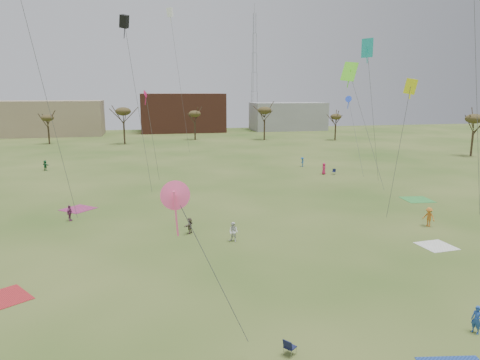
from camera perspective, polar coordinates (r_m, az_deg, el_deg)
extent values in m
plane|color=#2E4F18|center=(26.66, 5.86, -16.82)|extent=(260.00, 260.00, 0.00)
imported|color=#214997|center=(27.31, 28.46, -15.70)|extent=(0.57, 0.66, 1.53)
imported|color=brown|center=(39.93, -6.57, -5.92)|extent=(1.14, 1.35, 1.46)
imported|color=#C67125|center=(45.36, 23.38, -4.43)|extent=(1.14, 1.37, 1.85)
imported|color=#8A3971|center=(46.60, -21.32, -4.03)|extent=(0.67, 1.01, 1.59)
imported|color=white|center=(37.55, -0.86, -6.79)|extent=(1.05, 1.03, 1.70)
imported|color=#23693D|center=(77.80, -24.03, 1.76)|extent=(1.44, 1.47, 1.68)
imported|color=#C32153|center=(68.99, 10.87, 1.46)|extent=(0.87, 1.02, 1.77)
imported|color=#1F508E|center=(75.54, 8.11, 2.35)|extent=(0.74, 1.12, 1.61)
cube|color=#B22327|center=(31.71, -28.69, -13.45)|extent=(4.11, 4.11, 0.03)
cube|color=white|center=(40.20, 24.21, -7.86)|extent=(2.80, 2.80, 0.03)
cube|color=#9A2F64|center=(51.03, -20.33, -3.58)|extent=(4.18, 4.18, 0.03)
cube|color=green|center=(56.08, 22.08, -2.39)|extent=(3.48, 3.48, 0.03)
cube|color=#151A3B|center=(22.88, 6.53, -20.79)|extent=(0.70, 0.70, 0.04)
cube|color=#151A3B|center=(22.59, 6.21, -20.55)|extent=(0.41, 0.48, 0.44)
cube|color=#151C3A|center=(69.29, 12.12, 1.06)|extent=(0.70, 0.70, 0.04)
cube|color=#151C3A|center=(69.47, 12.17, 1.28)|extent=(0.47, 0.41, 0.44)
cylinder|color=#4C4C51|center=(41.98, -23.69, 8.83)|extent=(3.13, 1.97, 20.96)
cone|color=#FE508E|center=(18.72, -8.42, -2.00)|extent=(1.28, 0.09, 1.28)
cube|color=#FE508E|center=(18.93, -8.35, -4.40)|extent=(0.08, 0.08, 2.09)
cylinder|color=#4C4C51|center=(20.15, -3.41, -11.98)|extent=(3.29, 0.23, 7.40)
cylinder|color=#4C4C51|center=(45.93, 28.41, 11.54)|extent=(3.68, 0.46, 25.71)
cube|color=yellow|center=(43.17, 21.34, 11.28)|extent=(0.72, 0.72, 1.40)
cube|color=yellow|center=(43.17, 21.29, 10.63)|extent=(0.08, 0.08, 1.26)
cylinder|color=#4C4C51|center=(43.11, 19.92, 3.26)|extent=(1.57, 0.07, 12.16)
cube|color=black|center=(53.35, -14.85, 19.35)|extent=(0.81, 0.81, 1.38)
cube|color=black|center=(53.24, -14.81, 18.49)|extent=(0.08, 0.08, 2.08)
cylinder|color=#4C4C51|center=(52.19, -13.08, 8.94)|extent=(2.30, 1.30, 19.37)
cone|color=blue|center=(67.79, 13.96, 10.20)|extent=(0.97, 0.07, 0.97)
cube|color=blue|center=(67.80, 13.94, 9.68)|extent=(0.08, 0.08, 1.58)
cylinder|color=#4C4C51|center=(65.39, 14.86, 5.46)|extent=(0.15, 6.02, 10.64)
cube|color=#60DB24|center=(57.68, 14.06, 13.55)|extent=(1.26, 1.26, 2.48)
cube|color=#60DB24|center=(57.65, 14.02, 12.69)|extent=(0.08, 0.08, 2.23)
cylinder|color=#4C4C51|center=(56.19, 16.16, 6.28)|extent=(2.85, 5.17, 14.17)
cone|color=#B81349|center=(57.38, -12.21, 10.93)|extent=(0.94, 0.07, 0.94)
cube|color=#B81349|center=(57.39, -12.18, 10.33)|extent=(0.08, 0.08, 1.55)
cylinder|color=#4C4C51|center=(58.33, -11.31, 5.34)|extent=(1.41, 1.31, 11.44)
cube|color=teal|center=(58.00, 16.24, 16.19)|extent=(1.16, 1.16, 2.27)
cube|color=teal|center=(57.93, 16.20, 15.41)|extent=(0.08, 0.08, 2.04)
cylinder|color=#4C4C51|center=(59.12, 16.94, 7.82)|extent=(3.34, 1.15, 16.95)
cube|color=white|center=(88.20, -9.12, 20.77)|extent=(0.94, 0.94, 1.60)
cube|color=white|center=(88.05, -9.10, 20.17)|extent=(0.08, 0.08, 2.41)
cylinder|color=#4C4C51|center=(86.43, -7.83, 12.27)|extent=(2.94, 1.43, 26.20)
cylinder|color=#3A2B1E|center=(116.86, -23.64, 5.37)|extent=(0.40, 0.40, 4.32)
ellipsoid|color=#473D1E|center=(116.56, -23.81, 7.40)|extent=(3.02, 3.02, 1.58)
cylinder|color=#3A2B1E|center=(110.75, -14.85, 5.94)|extent=(0.40, 0.40, 5.40)
ellipsoid|color=#473D1E|center=(110.41, -14.98, 8.63)|extent=(3.78, 3.78, 1.98)
cylinder|color=#3A2B1E|center=(117.47, -5.88, 6.37)|extent=(0.40, 0.40, 4.68)
ellipsoid|color=#473D1E|center=(117.16, -5.92, 8.58)|extent=(3.28, 3.28, 1.72)
cylinder|color=#3A2B1E|center=(117.02, 3.20, 6.54)|extent=(0.40, 0.40, 5.28)
ellipsoid|color=#473D1E|center=(116.69, 3.22, 9.04)|extent=(3.70, 3.70, 1.94)
cylinder|color=#3A2B1E|center=(118.61, 12.31, 6.11)|extent=(0.40, 0.40, 4.20)
ellipsoid|color=#473D1E|center=(118.32, 12.39, 8.06)|extent=(2.94, 2.94, 1.54)
cylinder|color=#3A2B1E|center=(98.27, 27.97, 4.22)|extent=(0.40, 0.40, 5.04)
ellipsoid|color=#473D1E|center=(97.89, 28.24, 7.05)|extent=(3.53, 3.53, 1.85)
cube|color=#937F60|center=(140.14, -24.01, 7.36)|extent=(32.00, 14.00, 10.00)
cube|color=brown|center=(142.93, -7.56, 8.70)|extent=(26.00, 16.00, 12.00)
cube|color=gray|center=(148.31, 6.26, 8.25)|extent=(24.00, 12.00, 9.00)
cylinder|color=#9EA3A8|center=(152.31, 2.18, 13.85)|extent=(0.16, 0.16, 38.00)
cylinder|color=#9EA3A8|center=(152.73, 1.59, 13.84)|extent=(0.16, 0.16, 38.00)
cylinder|color=#9EA3A8|center=(151.22, 1.74, 13.87)|extent=(0.16, 0.16, 38.00)
cylinder|color=#9EA3A8|center=(154.32, 1.89, 21.48)|extent=(0.10, 0.10, 3.00)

